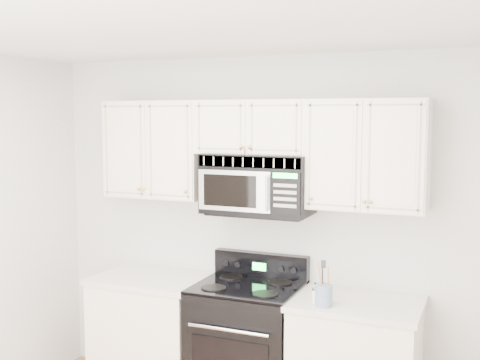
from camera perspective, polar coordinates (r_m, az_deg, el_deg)
The scene contains 8 objects.
room at distance 3.09m, azimuth -9.60°, elevation -10.13°, with size 3.51×3.51×2.61m.
base_cabinet_left at distance 4.92m, azimuth -8.24°, elevation -14.53°, with size 0.86×0.65×0.92m.
range at distance 4.56m, azimuth 0.73°, elevation -15.40°, with size 0.75×0.68×1.12m.
upper_cabinets at distance 4.39m, azimuth 1.45°, elevation 3.19°, with size 2.44×0.37×0.75m.
microwave at distance 4.36m, azimuth 1.71°, elevation -0.35°, with size 0.78×0.44×0.43m.
utensil_crock at distance 4.03m, azimuth 7.94°, elevation -10.73°, with size 0.11×0.11×0.30m.
shaker_salt at distance 4.24m, azimuth 7.33°, elevation -10.20°, with size 0.04×0.04×0.10m.
shaker_pepper at distance 4.09m, azimuth 7.16°, elevation -10.79°, with size 0.04×0.04×0.10m.
Camera 1 is at (1.60, -2.49, 2.16)m, focal length 45.00 mm.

